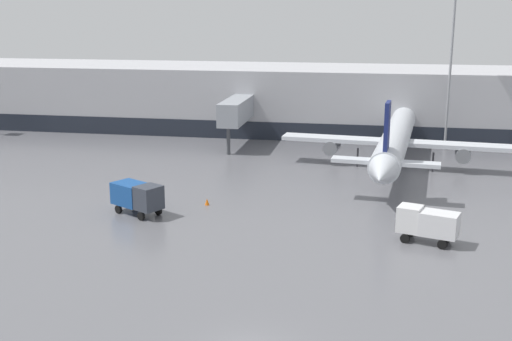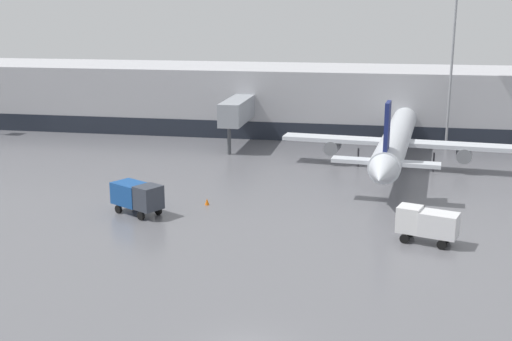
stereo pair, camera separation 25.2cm
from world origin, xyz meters
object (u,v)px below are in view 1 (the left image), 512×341
Objects in this scene: service_truck_1 at (427,222)px; parked_jet_1 at (396,138)px; service_truck_2 at (137,195)px; apron_light_mast_1 at (454,15)px; traffic_cone_2 at (207,202)px.

parked_jet_1 is at bearing -68.60° from service_truck_1.
service_truck_2 is at bearing 10.76° from service_truck_1.
apron_light_mast_1 is at bearing -25.04° from parked_jet_1.
service_truck_2 is at bearing 139.46° from parked_jet_1.
parked_jet_1 is 30.22m from service_truck_2.
apron_light_mast_1 is (22.96, 27.90, 15.87)m from traffic_cone_2.
service_truck_1 is 23.63m from service_truck_2.
apron_light_mast_1 is at bearing -80.35° from service_truck_1.
apron_light_mast_1 reaches higher than traffic_cone_2.
parked_jet_1 is at bearing 46.09° from traffic_cone_2.
service_truck_2 reaches higher than traffic_cone_2.
service_truck_1 is (1.70, -23.56, -1.75)m from parked_jet_1.
service_truck_1 is 0.92× the size of service_truck_2.
parked_jet_1 is 23.69m from service_truck_1.
traffic_cone_2 is (5.09, 3.54, -1.32)m from service_truck_2.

